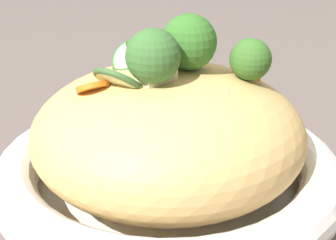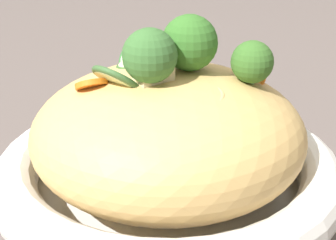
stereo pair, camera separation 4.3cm
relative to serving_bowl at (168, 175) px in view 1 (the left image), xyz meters
name	(u,v)px [view 1 (the left image)]	position (x,y,z in m)	size (l,w,h in m)	color
ground_plane	(168,202)	(0.00, 0.00, -0.03)	(3.00, 3.00, 0.00)	#5D514D
serving_bowl	(168,175)	(0.00, 0.00, 0.00)	(0.31, 0.31, 0.06)	white
noodle_heap	(168,132)	(0.00, 0.00, 0.04)	(0.24, 0.24, 0.11)	tan
broccoli_florets	(191,52)	(0.00, -0.02, 0.12)	(0.11, 0.11, 0.07)	#A0C274
carrot_coins	(180,74)	(0.02, 0.00, 0.09)	(0.13, 0.13, 0.03)	orange
zucchini_slices	(134,65)	(0.01, 0.04, 0.10)	(0.11, 0.07, 0.04)	beige
chicken_chunks	(152,64)	(0.01, 0.02, 0.10)	(0.09, 0.06, 0.03)	#CCBE8F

